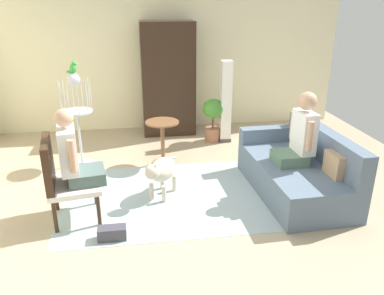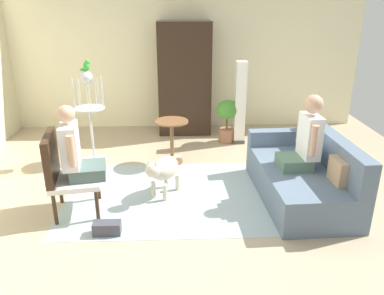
{
  "view_description": "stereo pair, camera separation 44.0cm",
  "coord_description": "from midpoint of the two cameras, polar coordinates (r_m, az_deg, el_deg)",
  "views": [
    {
      "loc": [
        -0.49,
        -4.26,
        2.35
      ],
      "look_at": [
        0.12,
        -0.2,
        0.75
      ],
      "focal_mm": 35.66,
      "sensor_mm": 36.0,
      "label": 1
    },
    {
      "loc": [
        -0.05,
        -4.3,
        2.35
      ],
      "look_at": [
        0.12,
        -0.2,
        0.75
      ],
      "focal_mm": 35.66,
      "sensor_mm": 36.0,
      "label": 2
    }
  ],
  "objects": [
    {
      "name": "person_on_couch",
      "position": [
        4.82,
        19.19,
        1.22
      ],
      "size": [
        0.47,
        0.53,
        0.91
      ],
      "color": "#54745F"
    },
    {
      "name": "parrot",
      "position": [
        5.69,
        -13.38,
        11.82
      ],
      "size": [
        0.17,
        0.1,
        0.16
      ],
      "color": "green",
      "rests_on": "bird_cage_stand"
    },
    {
      "name": "bird_cage_stand",
      "position": [
        5.84,
        -12.99,
        5.27
      ],
      "size": [
        0.45,
        0.45,
        1.4
      ],
      "color": "silver",
      "rests_on": "ground"
    },
    {
      "name": "armchair",
      "position": [
        4.49,
        -16.12,
        -3.18
      ],
      "size": [
        0.64,
        0.69,
        0.98
      ],
      "color": "#382316",
      "rests_on": "ground"
    },
    {
      "name": "handbag",
      "position": [
        4.21,
        -9.64,
        -11.89
      ],
      "size": [
        0.29,
        0.14,
        0.14
      ],
      "primitive_type": "cube",
      "color": "#3F3F4C",
      "rests_on": "ground"
    },
    {
      "name": "dog",
      "position": [
        4.78,
        -1.67,
        -3.34
      ],
      "size": [
        0.47,
        0.69,
        0.57
      ],
      "color": "beige",
      "rests_on": "ground"
    },
    {
      "name": "potted_plant",
      "position": [
        6.64,
        7.17,
        4.58
      ],
      "size": [
        0.37,
        0.37,
        0.76
      ],
      "color": "#996047",
      "rests_on": "ground"
    },
    {
      "name": "area_rug",
      "position": [
        4.93,
        0.12,
        -7.16
      ],
      "size": [
        2.77,
        1.96,
        0.01
      ],
      "primitive_type": "cube",
      "color": "#9EB2B7",
      "rests_on": "ground"
    },
    {
      "name": "person_on_armchair",
      "position": [
        4.4,
        -14.33,
        -0.46
      ],
      "size": [
        0.51,
        0.55,
        0.85
      ],
      "color": "#485D57"
    },
    {
      "name": "ground_plane",
      "position": [
        4.89,
        1.12,
        -7.45
      ],
      "size": [
        7.46,
        7.46,
        0.0
      ],
      "primitive_type": "plane",
      "color": "tan"
    },
    {
      "name": "armoire_cabinet",
      "position": [
        7.02,
        0.69,
        10.23
      ],
      "size": [
        0.95,
        0.56,
        2.01
      ],
      "primitive_type": "cube",
      "color": "black",
      "rests_on": "ground"
    },
    {
      "name": "column_lamp",
      "position": [
        6.59,
        9.1,
        6.48
      ],
      "size": [
        0.2,
        0.2,
        1.41
      ],
      "color": "#4C4742",
      "rests_on": "ground"
    },
    {
      "name": "couch",
      "position": [
        5.05,
        18.75,
        -4.07
      ],
      "size": [
        1.02,
        1.83,
        0.83
      ],
      "color": "slate",
      "rests_on": "ground"
    },
    {
      "name": "back_wall",
      "position": [
        7.37,
        -0.21,
        13.44
      ],
      "size": [
        6.81,
        0.12,
        2.69
      ],
      "primitive_type": "cube",
      "color": "beige",
      "rests_on": "ground"
    },
    {
      "name": "round_end_table",
      "position": [
        5.73,
        -0.84,
        1.61
      ],
      "size": [
        0.5,
        0.5,
        0.68
      ],
      "color": "brown",
      "rests_on": "ground"
    }
  ]
}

